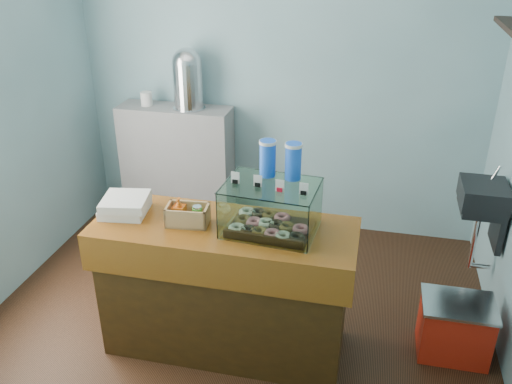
% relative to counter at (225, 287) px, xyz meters
% --- Properties ---
extents(ground, '(3.50, 3.50, 0.00)m').
position_rel_counter_xyz_m(ground, '(0.00, 0.25, -0.46)').
color(ground, black).
rests_on(ground, ground).
extents(room_shell, '(3.54, 3.04, 2.82)m').
position_rel_counter_xyz_m(room_shell, '(0.03, 0.26, 1.25)').
color(room_shell, '#6E97A1').
rests_on(room_shell, ground).
extents(counter, '(1.60, 0.60, 0.90)m').
position_rel_counter_xyz_m(counter, '(0.00, 0.00, 0.00)').
color(counter, '#3C230B').
rests_on(counter, ground).
extents(back_shelf, '(1.00, 0.32, 1.10)m').
position_rel_counter_xyz_m(back_shelf, '(-0.90, 1.57, 0.09)').
color(back_shelf, gray).
rests_on(back_shelf, ground).
extents(display_case, '(0.57, 0.43, 0.51)m').
position_rel_counter_xyz_m(display_case, '(0.28, 0.05, 0.60)').
color(display_case, black).
rests_on(display_case, counter).
extents(condiment_crate, '(0.26, 0.17, 0.17)m').
position_rel_counter_xyz_m(condiment_crate, '(-0.22, -0.02, 0.50)').
color(condiment_crate, tan).
rests_on(condiment_crate, counter).
extents(pastry_boxes, '(0.32, 0.32, 0.11)m').
position_rel_counter_xyz_m(pastry_boxes, '(-0.64, 0.03, 0.50)').
color(pastry_boxes, silver).
rests_on(pastry_boxes, counter).
extents(coffee_urn, '(0.28, 0.28, 0.52)m').
position_rel_counter_xyz_m(coffee_urn, '(-0.76, 1.57, 0.91)').
color(coffee_urn, silver).
rests_on(coffee_urn, back_shelf).
extents(red_cooler, '(0.45, 0.35, 0.40)m').
position_rel_counter_xyz_m(red_cooler, '(1.45, 0.25, -0.26)').
color(red_cooler, red).
rests_on(red_cooler, ground).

